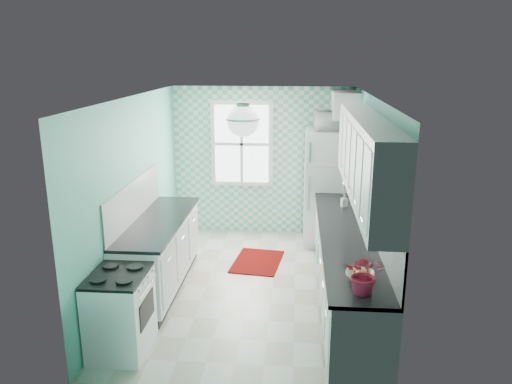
# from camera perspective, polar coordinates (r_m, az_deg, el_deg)

# --- Properties ---
(floor) EXTENTS (3.00, 4.40, 0.02)m
(floor) POSITION_cam_1_polar(r_m,az_deg,el_deg) (6.78, -0.61, -10.87)
(floor) COLOR beige
(floor) RESTS_ON ground
(ceiling) EXTENTS (3.00, 4.40, 0.02)m
(ceiling) POSITION_cam_1_polar(r_m,az_deg,el_deg) (6.10, -0.68, 10.86)
(ceiling) COLOR white
(ceiling) RESTS_ON wall_back
(wall_back) EXTENTS (3.00, 0.02, 2.50)m
(wall_back) POSITION_cam_1_polar(r_m,az_deg,el_deg) (8.47, 0.77, 3.54)
(wall_back) COLOR #5DBCA5
(wall_back) RESTS_ON floor
(wall_front) EXTENTS (3.00, 0.02, 2.50)m
(wall_front) POSITION_cam_1_polar(r_m,az_deg,el_deg) (4.26, -3.48, -8.81)
(wall_front) COLOR #5DBCA5
(wall_front) RESTS_ON floor
(wall_left) EXTENTS (0.02, 4.40, 2.50)m
(wall_left) POSITION_cam_1_polar(r_m,az_deg,el_deg) (6.64, -13.73, -0.27)
(wall_left) COLOR #5DBCA5
(wall_left) RESTS_ON floor
(wall_right) EXTENTS (0.02, 4.40, 2.50)m
(wall_right) POSITION_cam_1_polar(r_m,az_deg,el_deg) (6.37, 13.01, -0.89)
(wall_right) COLOR #5DBCA5
(wall_right) RESTS_ON floor
(accent_wall) EXTENTS (3.00, 0.01, 2.50)m
(accent_wall) POSITION_cam_1_polar(r_m,az_deg,el_deg) (8.44, 0.76, 3.50)
(accent_wall) COLOR #5FC3A1
(accent_wall) RESTS_ON wall_back
(window) EXTENTS (1.04, 0.05, 1.44)m
(window) POSITION_cam_1_polar(r_m,az_deg,el_deg) (8.39, -1.64, 5.51)
(window) COLOR white
(window) RESTS_ON wall_back
(backsplash_right) EXTENTS (0.02, 3.60, 0.51)m
(backsplash_right) POSITION_cam_1_polar(r_m,az_deg,el_deg) (6.00, 13.29, -2.46)
(backsplash_right) COLOR white
(backsplash_right) RESTS_ON wall_right
(backsplash_left) EXTENTS (0.02, 2.15, 0.51)m
(backsplash_left) POSITION_cam_1_polar(r_m,az_deg,el_deg) (6.58, -13.72, -0.92)
(backsplash_left) COLOR white
(backsplash_left) RESTS_ON wall_left
(upper_cabinets_right) EXTENTS (0.33, 3.20, 0.90)m
(upper_cabinets_right) POSITION_cam_1_polar(r_m,az_deg,el_deg) (5.61, 12.47, 3.80)
(upper_cabinets_right) COLOR white
(upper_cabinets_right) RESTS_ON wall_right
(upper_cabinet_fridge) EXTENTS (0.40, 0.74, 0.40)m
(upper_cabinet_fridge) POSITION_cam_1_polar(r_m,az_deg,el_deg) (7.95, 10.13, 9.82)
(upper_cabinet_fridge) COLOR white
(upper_cabinet_fridge) RESTS_ON wall_right
(ceiling_light) EXTENTS (0.34, 0.34, 0.35)m
(ceiling_light) POSITION_cam_1_polar(r_m,az_deg,el_deg) (5.33, -1.49, 8.16)
(ceiling_light) COLOR silver
(ceiling_light) RESTS_ON ceiling
(base_cabinets_right) EXTENTS (0.60, 3.60, 0.90)m
(base_cabinets_right) POSITION_cam_1_polar(r_m,az_deg,el_deg) (6.23, 10.21, -8.95)
(base_cabinets_right) COLOR white
(base_cabinets_right) RESTS_ON floor
(countertop_right) EXTENTS (0.63, 3.60, 0.04)m
(countertop_right) POSITION_cam_1_polar(r_m,az_deg,el_deg) (6.05, 10.28, -4.89)
(countertop_right) COLOR black
(countertop_right) RESTS_ON base_cabinets_right
(base_cabinets_left) EXTENTS (0.60, 2.15, 0.90)m
(base_cabinets_left) POSITION_cam_1_polar(r_m,az_deg,el_deg) (6.74, -10.97, -7.07)
(base_cabinets_left) COLOR white
(base_cabinets_left) RESTS_ON floor
(countertop_left) EXTENTS (0.63, 2.15, 0.04)m
(countertop_left) POSITION_cam_1_polar(r_m,az_deg,el_deg) (6.57, -11.05, -3.29)
(countertop_left) COLOR black
(countertop_left) RESTS_ON base_cabinets_left
(fridge) EXTENTS (0.81, 0.80, 1.86)m
(fridge) POSITION_cam_1_polar(r_m,az_deg,el_deg) (8.12, 8.38, 0.52)
(fridge) COLOR white
(fridge) RESTS_ON floor
(stove) EXTENTS (0.56, 0.70, 0.85)m
(stove) POSITION_cam_1_polar(r_m,az_deg,el_deg) (5.46, -15.23, -13.04)
(stove) COLOR white
(stove) RESTS_ON floor
(sink) EXTENTS (0.48, 0.40, 0.53)m
(sink) POSITION_cam_1_polar(r_m,az_deg,el_deg) (7.09, 9.65, -1.72)
(sink) COLOR silver
(sink) RESTS_ON countertop_right
(rug) EXTENTS (0.79, 1.04, 0.02)m
(rug) POSITION_cam_1_polar(r_m,az_deg,el_deg) (7.53, 0.15, -7.95)
(rug) COLOR #850605
(rug) RESTS_ON floor
(dish_towel) EXTENTS (0.09, 0.25, 0.38)m
(dish_towel) POSITION_cam_1_polar(r_m,az_deg,el_deg) (6.81, 7.10, -6.37)
(dish_towel) COLOR #5EBCB7
(dish_towel) RESTS_ON base_cabinets_right
(fruit_bowl) EXTENTS (0.31, 0.31, 0.07)m
(fruit_bowl) POSITION_cam_1_polar(r_m,az_deg,el_deg) (4.90, 11.80, -9.32)
(fruit_bowl) COLOR white
(fruit_bowl) RESTS_ON countertop_right
(potted_plant) EXTENTS (0.37, 0.33, 0.38)m
(potted_plant) POSITION_cam_1_polar(r_m,az_deg,el_deg) (4.56, 12.35, -9.14)
(potted_plant) COLOR #B91A32
(potted_plant) RESTS_ON countertop_right
(soap_bottle) EXTENTS (0.10, 0.10, 0.18)m
(soap_bottle) POSITION_cam_1_polar(r_m,az_deg,el_deg) (7.07, 10.05, -0.97)
(soap_bottle) COLOR #A8B9C8
(soap_bottle) RESTS_ON countertop_right
(microwave) EXTENTS (0.54, 0.37, 0.30)m
(microwave) POSITION_cam_1_polar(r_m,az_deg,el_deg) (7.92, 8.69, 8.06)
(microwave) COLOR white
(microwave) RESTS_ON fridge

